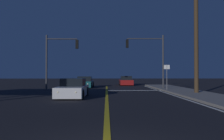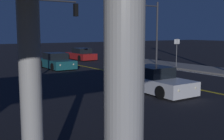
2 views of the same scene
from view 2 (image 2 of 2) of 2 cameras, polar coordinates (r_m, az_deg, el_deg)
The scene contains 8 objects.
lane_line_center at distance 15.71m, azimuth 20.26°, elevation -4.37°, with size 0.20×35.02×0.01m, color gold.
stop_bar at distance 23.55m, azimuth 6.49°, elevation -0.09°, with size 5.37×0.50×0.01m, color white.
car_distant_tail_teal at distance 25.25m, azimuth -11.02°, elevation 1.65°, with size 2.04×4.35×1.34m.
car_parked_curb_white at distance 15.21m, azimuth 8.38°, elevation -2.15°, with size 1.99×4.58×1.34m.
car_lead_oncoming_red at distance 32.67m, azimuth -6.19°, elevation 3.07°, with size 1.91×4.36×1.34m.
traffic_signal_near_right at distance 26.41m, azimuth 6.66°, elevation 9.30°, with size 4.17×0.28×5.90m.
traffic_signal_far_left at distance 20.04m, azimuth -12.19°, elevation 9.13°, with size 3.34×0.28×5.64m.
street_sign_corner at distance 25.24m, azimuth 12.79°, elevation 4.19°, with size 0.56×0.12×2.57m.
Camera 2 is at (-12.62, 1.48, 3.13)m, focal length 45.80 mm.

